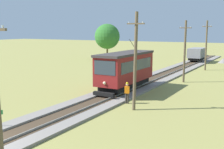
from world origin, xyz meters
TOP-DOWN VIEW (x-y plane):
  - red_tram at (0.00, 16.44)m, footprint 2.60×8.54m
  - freight_car at (0.00, 46.01)m, footprint 2.40×5.20m
  - utility_pole_near_tram at (3.67, 10.72)m, footprint 1.40×0.58m
  - utility_pole_mid at (3.67, 24.20)m, footprint 1.40×0.43m
  - utility_pole_far at (3.67, 35.77)m, footprint 1.40×0.25m
  - trackside_signal_marker at (-1.65, 2.69)m, footprint 0.21×0.21m
  - gravel_pile at (4.56, 47.28)m, footprint 2.02×2.02m
  - track_worker at (2.35, 12.06)m, footprint 0.43×0.33m
  - tree_horizon at (-16.83, 41.95)m, footprint 5.00×5.00m

SIDE VIEW (x-z plane):
  - gravel_pile at x=4.56m, z-range 0.00..0.85m
  - trackside_signal_marker at x=-1.65m, z-range 0.08..1.26m
  - track_worker at x=2.35m, z-range 0.09..1.88m
  - freight_car at x=0.00m, z-range 0.40..2.71m
  - red_tram at x=0.00m, z-range -0.20..4.59m
  - utility_pole_mid at x=3.67m, z-range 0.10..7.16m
  - utility_pole_near_tram at x=3.67m, z-range 0.10..7.44m
  - utility_pole_far at x=3.67m, z-range 0.10..7.44m
  - tree_horizon at x=-16.83m, z-range 1.07..8.23m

